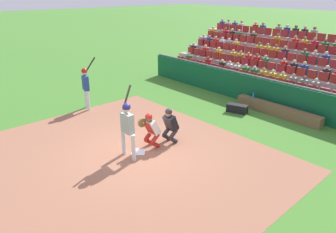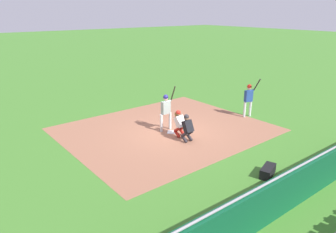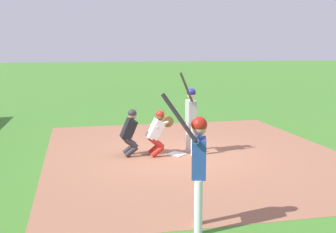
{
  "view_description": "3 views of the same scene",
  "coord_description": "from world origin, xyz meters",
  "px_view_note": "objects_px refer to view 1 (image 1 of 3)",
  "views": [
    {
      "loc": [
        -7.51,
        5.22,
        4.95
      ],
      "look_at": [
        -0.44,
        -0.9,
        1.16
      ],
      "focal_mm": 33.6,
      "sensor_mm": 36.0,
      "label": 1
    },
    {
      "loc": [
        -8.74,
        -11.01,
        5.66
      ],
      "look_at": [
        -0.41,
        -0.21,
        0.96
      ],
      "focal_mm": 33.3,
      "sensor_mm": 36.0,
      "label": 2
    },
    {
      "loc": [
        11.03,
        -2.4,
        2.88
      ],
      "look_at": [
        0.16,
        -0.27,
        1.09
      ],
      "focal_mm": 45.23,
      "sensor_mm": 36.0,
      "label": 3
    }
  ],
  "objects_px": {
    "home_plate_marker": "(138,152)",
    "home_plate_umpire": "(170,124)",
    "water_bottle_on_bench": "(253,96)",
    "dugout_bench": "(277,110)",
    "batter_at_plate": "(127,124)",
    "catcher_crouching": "(151,128)",
    "equipment_duffel_bag": "(237,108)",
    "on_deck_batter": "(86,84)"
  },
  "relations": [
    {
      "from": "home_plate_umpire",
      "to": "dugout_bench",
      "type": "relative_size",
      "value": 0.34
    },
    {
      "from": "dugout_bench",
      "to": "equipment_duffel_bag",
      "type": "xyz_separation_m",
      "value": [
        1.31,
        0.99,
        -0.04
      ]
    },
    {
      "from": "home_plate_marker",
      "to": "catcher_crouching",
      "type": "relative_size",
      "value": 0.35
    },
    {
      "from": "home_plate_marker",
      "to": "on_deck_batter",
      "type": "xyz_separation_m",
      "value": [
        4.8,
        -0.7,
        1.14
      ]
    },
    {
      "from": "batter_at_plate",
      "to": "home_plate_umpire",
      "type": "height_order",
      "value": "batter_at_plate"
    },
    {
      "from": "batter_at_plate",
      "to": "catcher_crouching",
      "type": "distance_m",
      "value": 1.03
    },
    {
      "from": "dugout_bench",
      "to": "water_bottle_on_bench",
      "type": "bearing_deg",
      "value": 0.04
    },
    {
      "from": "home_plate_marker",
      "to": "home_plate_umpire",
      "type": "height_order",
      "value": "home_plate_umpire"
    },
    {
      "from": "batter_at_plate",
      "to": "dugout_bench",
      "type": "distance_m",
      "value": 6.91
    },
    {
      "from": "home_plate_marker",
      "to": "home_plate_umpire",
      "type": "bearing_deg",
      "value": -95.94
    },
    {
      "from": "catcher_crouching",
      "to": "water_bottle_on_bench",
      "type": "xyz_separation_m",
      "value": [
        0.04,
        -5.82,
        -0.14
      ]
    },
    {
      "from": "equipment_duffel_bag",
      "to": "home_plate_umpire",
      "type": "bearing_deg",
      "value": 73.9
    },
    {
      "from": "dugout_bench",
      "to": "equipment_duffel_bag",
      "type": "bearing_deg",
      "value": 37.17
    },
    {
      "from": "home_plate_umpire",
      "to": "equipment_duffel_bag",
      "type": "height_order",
      "value": "home_plate_umpire"
    },
    {
      "from": "catcher_crouching",
      "to": "home_plate_umpire",
      "type": "height_order",
      "value": "home_plate_umpire"
    },
    {
      "from": "catcher_crouching",
      "to": "water_bottle_on_bench",
      "type": "height_order",
      "value": "catcher_crouching"
    },
    {
      "from": "home_plate_umpire",
      "to": "dugout_bench",
      "type": "distance_m",
      "value": 5.22
    },
    {
      "from": "catcher_crouching",
      "to": "home_plate_umpire",
      "type": "relative_size",
      "value": 0.98
    },
    {
      "from": "home_plate_marker",
      "to": "on_deck_batter",
      "type": "relative_size",
      "value": 0.2
    },
    {
      "from": "batter_at_plate",
      "to": "water_bottle_on_bench",
      "type": "bearing_deg",
      "value": -89.09
    },
    {
      "from": "home_plate_umpire",
      "to": "on_deck_batter",
      "type": "distance_m",
      "value": 4.98
    },
    {
      "from": "home_plate_umpire",
      "to": "water_bottle_on_bench",
      "type": "distance_m",
      "value": 5.1
    },
    {
      "from": "dugout_bench",
      "to": "equipment_duffel_bag",
      "type": "relative_size",
      "value": 4.37
    },
    {
      "from": "home_plate_marker",
      "to": "catcher_crouching",
      "type": "distance_m",
      "value": 0.87
    },
    {
      "from": "batter_at_plate",
      "to": "home_plate_umpire",
      "type": "bearing_deg",
      "value": -92.73
    },
    {
      "from": "home_plate_umpire",
      "to": "water_bottle_on_bench",
      "type": "relative_size",
      "value": 4.91
    },
    {
      "from": "catcher_crouching",
      "to": "on_deck_batter",
      "type": "xyz_separation_m",
      "value": [
        4.78,
        -0.17,
        0.44
      ]
    },
    {
      "from": "batter_at_plate",
      "to": "on_deck_batter",
      "type": "xyz_separation_m",
      "value": [
        4.85,
        -1.1,
        0.01
      ]
    },
    {
      "from": "batter_at_plate",
      "to": "home_plate_umpire",
      "type": "relative_size",
      "value": 1.76
    },
    {
      "from": "dugout_bench",
      "to": "equipment_duffel_bag",
      "type": "height_order",
      "value": "dugout_bench"
    },
    {
      "from": "batter_at_plate",
      "to": "catcher_crouching",
      "type": "bearing_deg",
      "value": -85.87
    },
    {
      "from": "home_plate_marker",
      "to": "catcher_crouching",
      "type": "height_order",
      "value": "catcher_crouching"
    },
    {
      "from": "batter_at_plate",
      "to": "equipment_duffel_bag",
      "type": "distance_m",
      "value": 5.85
    },
    {
      "from": "home_plate_umpire",
      "to": "batter_at_plate",
      "type": "bearing_deg",
      "value": 87.27
    },
    {
      "from": "batter_at_plate",
      "to": "on_deck_batter",
      "type": "relative_size",
      "value": 1.02
    },
    {
      "from": "batter_at_plate",
      "to": "catcher_crouching",
      "type": "xyz_separation_m",
      "value": [
        0.07,
        -0.94,
        -0.43
      ]
    },
    {
      "from": "home_plate_marker",
      "to": "dugout_bench",
      "type": "distance_m",
      "value": 6.46
    },
    {
      "from": "home_plate_marker",
      "to": "dugout_bench",
      "type": "bearing_deg",
      "value": -100.43
    },
    {
      "from": "catcher_crouching",
      "to": "home_plate_umpire",
      "type": "distance_m",
      "value": 0.74
    },
    {
      "from": "home_plate_marker",
      "to": "home_plate_umpire",
      "type": "distance_m",
      "value": 1.44
    },
    {
      "from": "catcher_crouching",
      "to": "on_deck_batter",
      "type": "relative_size",
      "value": 0.57
    },
    {
      "from": "catcher_crouching",
      "to": "dugout_bench",
      "type": "relative_size",
      "value": 0.33
    }
  ]
}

